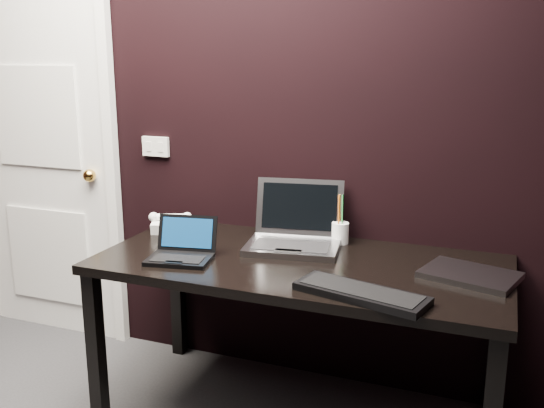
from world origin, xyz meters
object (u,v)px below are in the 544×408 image
at_px(desk_phone, 171,223).
at_px(mobile_phone, 176,232).
at_px(door, 43,153).
at_px(silver_laptop, 294,235).
at_px(ext_keyboard, 361,293).
at_px(pen_cup, 340,232).
at_px(desk, 299,278).
at_px(netbook, 182,251).
at_px(closed_laptop, 470,275).

xyz_separation_m(desk_phone, mobile_phone, (0.09, -0.11, -0.00)).
relative_size(door, silver_laptop, 4.66).
height_order(door, ext_keyboard, door).
xyz_separation_m(door, mobile_phone, (1.01, -0.30, -0.27)).
relative_size(ext_keyboard, pen_cup, 2.21).
height_order(silver_laptop, ext_keyboard, silver_laptop).
xyz_separation_m(desk_phone, pen_cup, (0.82, 0.10, 0.01)).
bearing_deg(desk, pen_cup, 72.01).
height_order(desk_phone, mobile_phone, same).
bearing_deg(desk, ext_keyboard, -42.23).
distance_m(netbook, closed_laptop, 1.17).
xyz_separation_m(silver_laptop, mobile_phone, (-0.55, -0.09, -0.02)).
bearing_deg(mobile_phone, door, 163.68).
distance_m(silver_laptop, closed_laptop, 0.77).
xyz_separation_m(door, desk_phone, (0.92, -0.19, -0.27)).
height_order(door, mobile_phone, door).
bearing_deg(ext_keyboard, silver_laptop, 131.30).
xyz_separation_m(netbook, closed_laptop, (1.15, 0.21, -0.02)).
bearing_deg(silver_laptop, door, 172.55).
bearing_deg(netbook, pen_cup, 39.09).
relative_size(desk_phone, mobile_phone, 2.29).
height_order(ext_keyboard, mobile_phone, mobile_phone).
distance_m(ext_keyboard, pen_cup, 0.64).
height_order(mobile_phone, pen_cup, pen_cup).
height_order(ext_keyboard, desk_phone, desk_phone).
bearing_deg(closed_laptop, netbook, -169.84).
xyz_separation_m(netbook, silver_laptop, (0.39, 0.34, 0.02)).
distance_m(desk, netbook, 0.51).
distance_m(netbook, ext_keyboard, 0.81).
relative_size(door, desk_phone, 9.72).
relative_size(desk, silver_laptop, 3.71).
bearing_deg(closed_laptop, desk, -176.55).
distance_m(door, silver_laptop, 1.60).
bearing_deg(desk, door, 167.18).
relative_size(silver_laptop, pen_cup, 2.01).
bearing_deg(desk_phone, ext_keyboard, -24.80).
distance_m(ext_keyboard, mobile_phone, 1.04).
relative_size(door, mobile_phone, 22.23).
height_order(netbook, desk_phone, netbook).
distance_m(desk, mobile_phone, 0.65).
height_order(door, desk_phone, door).
bearing_deg(door, desk_phone, -11.41).
bearing_deg(pen_cup, closed_laptop, -23.40).
xyz_separation_m(closed_laptop, mobile_phone, (-1.32, 0.04, 0.02)).
bearing_deg(ext_keyboard, closed_laptop, 44.33).
height_order(silver_laptop, desk_phone, silver_laptop).
relative_size(silver_laptop, mobile_phone, 4.77).
bearing_deg(desk_phone, silver_laptop, -1.68).
bearing_deg(pen_cup, ext_keyboard, -68.40).
distance_m(closed_laptop, desk_phone, 1.42).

